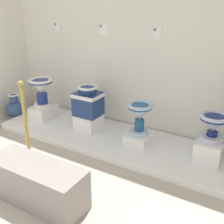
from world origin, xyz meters
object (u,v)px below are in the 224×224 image
object	(u,v)px
plinth_block_squat_floral	(139,138)
antique_toilet_slender_white	(213,124)
plinth_block_leftmost	(89,122)
info_placard_third	(157,33)
info_placard_first	(58,27)
decorative_vase_corner	(15,108)
stanchion_post_near_left	(28,142)
info_placard_second	(103,29)
antique_toilet_squat_floral	(140,113)
plinth_block_central_ornate	(44,112)
antique_toilet_central_ornate	(41,88)
plinth_block_slender_white	(210,150)
museum_bench	(37,183)
antique_toilet_leftmost	(88,101)

from	to	relation	value
plinth_block_squat_floral	antique_toilet_slender_white	bearing A→B (deg)	3.80
plinth_block_leftmost	info_placard_third	world-z (taller)	info_placard_third
info_placard_first	decorative_vase_corner	bearing A→B (deg)	-131.87
plinth_block_squat_floral	stanchion_post_near_left	distance (m)	1.34
plinth_block_leftmost	plinth_block_squat_floral	xyz separation A→B (m)	(0.79, -0.03, -0.04)
antique_toilet_slender_white	info_placard_second	xyz separation A→B (m)	(-1.66, 0.42, 0.88)
info_placard_second	info_placard_third	size ratio (longest dim) A/B	0.91
plinth_block_squat_floral	antique_toilet_squat_floral	xyz separation A→B (m)	(-0.00, -0.00, 0.34)
plinth_block_central_ornate	decorative_vase_corner	xyz separation A→B (m)	(-0.53, -0.08, -0.01)
plinth_block_leftmost	decorative_vase_corner	bearing A→B (deg)	-174.44
plinth_block_central_ornate	decorative_vase_corner	world-z (taller)	decorative_vase_corner
plinth_block_squat_floral	antique_toilet_slender_white	xyz separation A→B (m)	(0.85, 0.06, 0.37)
plinth_block_central_ornate	plinth_block_squat_floral	distance (m)	1.60
antique_toilet_squat_floral	stanchion_post_near_left	distance (m)	1.36
antique_toilet_central_ornate	plinth_block_slender_white	bearing A→B (deg)	1.63
plinth_block_squat_floral	plinth_block_slender_white	bearing A→B (deg)	3.80
decorative_vase_corner	museum_bench	size ratio (longest dim) A/B	0.42
plinth_block_slender_white	stanchion_post_near_left	size ratio (longest dim) A/B	0.39
antique_toilet_central_ornate	info_placard_first	size ratio (longest dim) A/B	3.48
info_placard_first	stanchion_post_near_left	size ratio (longest dim) A/B	0.12
info_placard_first	plinth_block_central_ornate	bearing A→B (deg)	-86.97
info_placard_second	stanchion_post_near_left	size ratio (longest dim) A/B	0.14
info_placard_third	stanchion_post_near_left	world-z (taller)	info_placard_third
info_placard_second	antique_toilet_leftmost	bearing A→B (deg)	-88.20
antique_toilet_leftmost	stanchion_post_near_left	bearing A→B (deg)	-99.80
antique_toilet_squat_floral	info_placard_second	bearing A→B (deg)	149.69
info_placard_third	antique_toilet_central_ornate	bearing A→B (deg)	-162.88
info_placard_first	museum_bench	distance (m)	2.52
decorative_vase_corner	plinth_block_squat_floral	bearing A→B (deg)	2.56
antique_toilet_squat_floral	stanchion_post_near_left	xyz separation A→B (m)	(-0.96, -0.93, -0.22)
plinth_block_squat_floral	plinth_block_leftmost	bearing A→B (deg)	177.48
plinth_block_squat_floral	antique_toilet_leftmost	bearing A→B (deg)	177.48
plinth_block_leftmost	plinth_block_central_ornate	bearing A→B (deg)	-176.58
plinth_block_squat_floral	plinth_block_slender_white	size ratio (longest dim) A/B	0.86
antique_toilet_squat_floral	plinth_block_central_ornate	bearing A→B (deg)	-179.53
plinth_block_leftmost	decorative_vase_corner	world-z (taller)	decorative_vase_corner
antique_toilet_leftmost	museum_bench	bearing A→B (deg)	-74.17
plinth_block_squat_floral	info_placard_first	bearing A→B (deg)	163.78
plinth_block_leftmost	antique_toilet_leftmost	xyz separation A→B (m)	(-0.00, -0.00, 0.31)
antique_toilet_squat_floral	antique_toilet_central_ornate	bearing A→B (deg)	-179.53
antique_toilet_central_ornate	plinth_block_slender_white	size ratio (longest dim) A/B	1.11
plinth_block_slender_white	info_placard_second	world-z (taller)	info_placard_second
antique_toilet_central_ornate	info_placard_first	world-z (taller)	info_placard_first
antique_toilet_central_ornate	museum_bench	distance (m)	1.85
antique_toilet_squat_floral	info_placard_second	size ratio (longest dim) A/B	3.00
plinth_block_squat_floral	antique_toilet_squat_floral	world-z (taller)	antique_toilet_squat_floral
antique_toilet_central_ornate	info_placard_third	distance (m)	1.84
plinth_block_central_ornate	plinth_block_slender_white	distance (m)	2.45
antique_toilet_squat_floral	info_placard_third	xyz separation A→B (m)	(-0.02, 0.47, 0.90)
antique_toilet_leftmost	antique_toilet_squat_floral	xyz separation A→B (m)	(0.79, -0.03, -0.01)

